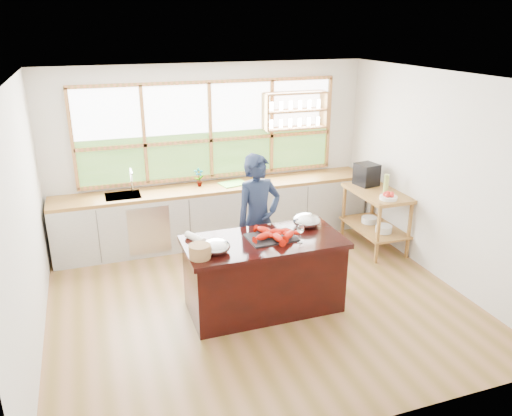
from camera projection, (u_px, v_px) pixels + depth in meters
name	position (u px, v px, depth m)	size (l,w,h in m)	color
ground_plane	(258.00, 299.00, 6.24)	(5.00, 5.00, 0.00)	#92653F
room_shell	(246.00, 153.00, 6.09)	(5.02, 4.52, 2.71)	beige
back_counter	(216.00, 213.00, 7.80)	(4.90, 0.63, 0.90)	beige
right_shelf_unit	(376.00, 210.00, 7.49)	(0.62, 1.10, 0.90)	olive
island	(264.00, 274.00, 5.91)	(1.85, 0.90, 0.90)	black
cook	(258.00, 220.00, 6.40)	(0.63, 0.42, 1.74)	#17213A
potted_plant	(199.00, 177.00, 7.57)	(0.15, 0.10, 0.29)	slate
cutting_board	(233.00, 184.00, 7.72)	(0.40, 0.30, 0.01)	#70CB49
espresso_machine	(367.00, 174.00, 7.63)	(0.29, 0.31, 0.33)	black
wine_bottle	(386.00, 184.00, 7.24)	(0.07, 0.07, 0.29)	#90A84B
fruit_bowl	(389.00, 197.00, 7.04)	(0.25, 0.25, 0.11)	silver
slate_board	(272.00, 238.00, 5.79)	(0.55, 0.40, 0.02)	black
lobster_pile	(274.00, 234.00, 5.75)	(0.52, 0.48, 0.08)	red
mixing_bowl_left	(216.00, 247.00, 5.41)	(0.32, 0.32, 0.15)	silver
mixing_bowl_right	(307.00, 220.00, 6.11)	(0.35, 0.35, 0.17)	silver
wine_glass	(301.00, 230.00, 5.62)	(0.08, 0.08, 0.22)	white
wicker_basket	(200.00, 251.00, 5.28)	(0.23, 0.23, 0.15)	#A2824D
parchment_roll	(195.00, 238.00, 5.70)	(0.08, 0.08, 0.30)	white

